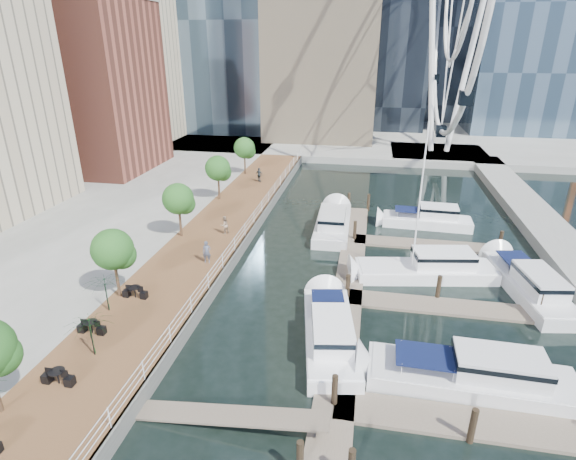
# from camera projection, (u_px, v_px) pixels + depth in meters

# --- Properties ---
(ground) EXTENTS (520.00, 520.00, 0.00)m
(ground) POSITION_uv_depth(u_px,v_px,m) (281.00, 371.00, 23.78)
(ground) COLOR black
(ground) RESTS_ON ground
(boardwalk) EXTENTS (6.00, 60.00, 1.00)m
(boardwalk) POSITION_uv_depth(u_px,v_px,m) (213.00, 239.00, 38.74)
(boardwalk) COLOR brown
(boardwalk) RESTS_ON ground
(seawall) EXTENTS (0.25, 60.00, 1.00)m
(seawall) POSITION_uv_depth(u_px,v_px,m) (247.00, 241.00, 38.23)
(seawall) COLOR #595954
(seawall) RESTS_ON ground
(land_far) EXTENTS (200.00, 114.00, 1.00)m
(land_far) POSITION_uv_depth(u_px,v_px,m) (359.00, 109.00, 116.25)
(land_far) COLOR gray
(land_far) RESTS_ON ground
(breakwater) EXTENTS (4.00, 60.00, 1.00)m
(breakwater) POSITION_uv_depth(u_px,v_px,m) (556.00, 240.00, 38.37)
(breakwater) COLOR gray
(breakwater) RESTS_ON ground
(pier) EXTENTS (14.00, 12.00, 1.00)m
(pier) POSITION_uv_depth(u_px,v_px,m) (438.00, 154.00, 68.46)
(pier) COLOR gray
(pier) RESTS_ON ground
(railing) EXTENTS (0.10, 60.00, 1.05)m
(railing) POSITION_uv_depth(u_px,v_px,m) (245.00, 230.00, 37.86)
(railing) COLOR white
(railing) RESTS_ON boardwalk
(floating_docks) EXTENTS (16.00, 34.00, 2.60)m
(floating_docks) POSITION_uv_depth(u_px,v_px,m) (421.00, 285.00, 31.31)
(floating_docks) COLOR #6D6051
(floating_docks) RESTS_ON ground
(midrise_condos) EXTENTS (19.00, 67.00, 28.00)m
(midrise_condos) POSITION_uv_depth(u_px,v_px,m) (26.00, 70.00, 48.70)
(midrise_condos) COLOR #BCAD8E
(midrise_condos) RESTS_ON ground
(street_trees) EXTENTS (2.60, 42.60, 4.60)m
(street_trees) POSITION_uv_depth(u_px,v_px,m) (178.00, 199.00, 36.79)
(street_trees) COLOR #3F2B1C
(street_trees) RESTS_ON ground
(cafe_tables) EXTENTS (2.50, 13.70, 0.74)m
(cafe_tables) POSITION_uv_depth(u_px,v_px,m) (76.00, 350.00, 23.20)
(cafe_tables) COLOR black
(cafe_tables) RESTS_ON ground
(yacht_foreground) EXTENTS (11.23, 3.26, 2.15)m
(yacht_foreground) POSITION_uv_depth(u_px,v_px,m) (469.00, 387.00, 22.67)
(yacht_foreground) COLOR silver
(yacht_foreground) RESTS_ON ground
(pedestrian_near) EXTENTS (0.69, 0.53, 1.69)m
(pedestrian_near) POSITION_uv_depth(u_px,v_px,m) (207.00, 252.00, 33.08)
(pedestrian_near) COLOR #454A5C
(pedestrian_near) RESTS_ON boardwalk
(pedestrian_mid) EXTENTS (0.93, 0.97, 1.58)m
(pedestrian_mid) POSITION_uv_depth(u_px,v_px,m) (224.00, 225.00, 38.18)
(pedestrian_mid) COLOR gray
(pedestrian_mid) RESTS_ON boardwalk
(pedestrian_far) EXTENTS (1.04, 0.73, 1.64)m
(pedestrian_far) POSITION_uv_depth(u_px,v_px,m) (259.00, 175.00, 52.84)
(pedestrian_far) COLOR #333A40
(pedestrian_far) RESTS_ON boardwalk
(moored_yachts) EXTENTS (18.27, 37.81, 11.50)m
(moored_yachts) POSITION_uv_depth(u_px,v_px,m) (418.00, 284.00, 32.35)
(moored_yachts) COLOR white
(moored_yachts) RESTS_ON ground
(cafe_seating) EXTENTS (4.46, 12.20, 2.31)m
(cafe_seating) POSITION_uv_depth(u_px,v_px,m) (65.00, 340.00, 22.72)
(cafe_seating) COLOR #0F3911
(cafe_seating) RESTS_ON ground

